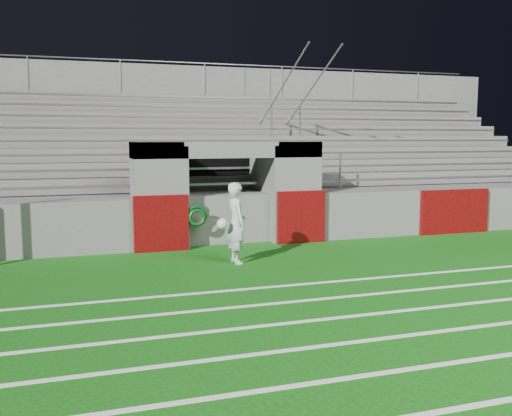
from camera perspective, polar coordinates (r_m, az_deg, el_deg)
name	(u,v)px	position (r m, az deg, el deg)	size (l,w,h in m)	color
ground	(275,273)	(11.50, 1.88, -6.53)	(90.00, 90.00, 0.00)	#0F510D
field_markings	(421,367)	(7.23, 16.16, -15.06)	(28.00, 8.09, 0.01)	white
stadium_structure	(192,175)	(18.90, -6.47, 3.31)	(26.00, 8.48, 5.42)	#5F5C5A
goalkeeper_with_ball	(236,223)	(12.26, -2.01, -1.51)	(0.70, 0.65, 1.75)	silver
hose_coil	(197,216)	(13.87, -5.95, -0.83)	(0.54, 0.14, 0.54)	#0B3918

